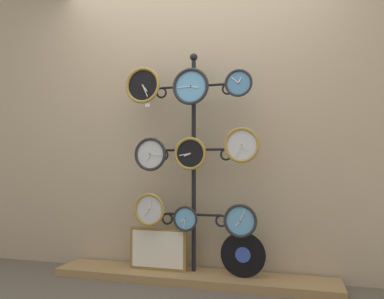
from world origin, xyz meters
The scene contains 16 objects.
ground_plane centered at (0.00, 0.00, 0.00)m, with size 12.00×12.00×0.00m, color brown.
shop_wall centered at (0.00, 0.57, 1.40)m, with size 4.40×0.04×2.80m.
low_shelf centered at (0.00, 0.35, 0.03)m, with size 2.20×0.36×0.06m.
display_stand centered at (0.00, 0.41, 0.61)m, with size 0.65×0.34×1.80m.
clock_top_left centered at (-0.40, 0.31, 1.54)m, with size 0.30×0.04×0.30m.
clock_top_center centered at (0.01, 0.30, 1.50)m, with size 0.29×0.04×0.29m.
clock_top_right centered at (0.38, 0.31, 1.51)m, with size 0.21×0.04×0.21m.
clock_middle_left centered at (-0.33, 0.30, 0.98)m, with size 0.27×0.04×0.27m.
clock_middle_center centered at (0.00, 0.31, 0.98)m, with size 0.26×0.04×0.26m.
clock_middle_right centered at (0.40, 0.32, 1.04)m, with size 0.27×0.04×0.27m.
clock_bottom_left centered at (-0.33, 0.30, 0.54)m, with size 0.26×0.04×0.26m.
clock_bottom_center centered at (-0.04, 0.33, 0.48)m, with size 0.20×0.04×0.20m.
clock_bottom_right centered at (0.39, 0.30, 0.48)m, with size 0.25×0.04×0.25m.
vinyl_record centered at (0.40, 0.33, 0.23)m, with size 0.34×0.01×0.34m.
picture_frame centered at (-0.28, 0.35, 0.23)m, with size 0.47×0.02×0.33m.
price_tag_upper centered at (-0.36, 0.31, 1.38)m, with size 0.04×0.00×0.03m.
Camera 1 is at (0.80, -2.47, 0.87)m, focal length 35.00 mm.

